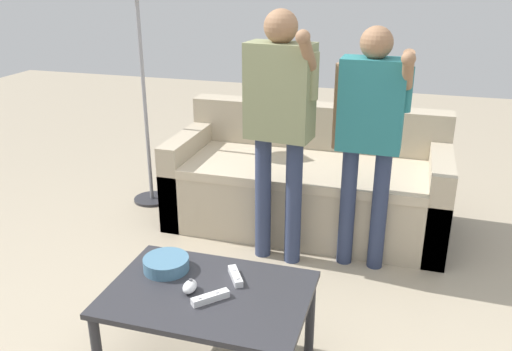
{
  "coord_description": "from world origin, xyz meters",
  "views": [
    {
      "loc": [
        0.54,
        -1.98,
        1.72
      ],
      "look_at": [
        -0.15,
        0.36,
        0.76
      ],
      "focal_mm": 37.54,
      "sensor_mm": 36.0,
      "label": 1
    }
  ],
  "objects_px": {
    "snack_bowl": "(166,264)",
    "game_remote_wand_far": "(210,298)",
    "player_right": "(370,124)",
    "game_remote_nunchuk": "(190,287)",
    "coffee_table": "(208,302)",
    "game_remote_wand_near": "(235,276)",
    "couch": "(308,184)",
    "player_center": "(279,111)"
  },
  "relations": [
    {
      "from": "game_remote_wand_far",
      "to": "game_remote_wand_near",
      "type": "bearing_deg",
      "value": 75.83
    },
    {
      "from": "coffee_table",
      "to": "game_remote_wand_near",
      "type": "distance_m",
      "value": 0.16
    },
    {
      "from": "game_remote_nunchuk",
      "to": "couch",
      "type": "bearing_deg",
      "value": 83.67
    },
    {
      "from": "player_center",
      "to": "player_right",
      "type": "bearing_deg",
      "value": 7.51
    },
    {
      "from": "coffee_table",
      "to": "snack_bowl",
      "type": "distance_m",
      "value": 0.28
    },
    {
      "from": "snack_bowl",
      "to": "game_remote_wand_far",
      "type": "distance_m",
      "value": 0.33
    },
    {
      "from": "snack_bowl",
      "to": "game_remote_wand_near",
      "type": "relative_size",
      "value": 1.43
    },
    {
      "from": "coffee_table",
      "to": "game_remote_wand_near",
      "type": "bearing_deg",
      "value": 56.97
    },
    {
      "from": "game_remote_wand_near",
      "to": "game_remote_wand_far",
      "type": "xyz_separation_m",
      "value": [
        -0.05,
        -0.19,
        -0.0
      ]
    },
    {
      "from": "coffee_table",
      "to": "player_right",
      "type": "xyz_separation_m",
      "value": [
        0.54,
        1.14,
        0.53
      ]
    },
    {
      "from": "coffee_table",
      "to": "snack_bowl",
      "type": "height_order",
      "value": "snack_bowl"
    },
    {
      "from": "snack_bowl",
      "to": "player_center",
      "type": "height_order",
      "value": "player_center"
    },
    {
      "from": "coffee_table",
      "to": "player_center",
      "type": "bearing_deg",
      "value": 88.16
    },
    {
      "from": "game_remote_wand_near",
      "to": "game_remote_wand_far",
      "type": "relative_size",
      "value": 1.02
    },
    {
      "from": "game_remote_wand_far",
      "to": "coffee_table",
      "type": "bearing_deg",
      "value": 119.52
    },
    {
      "from": "snack_bowl",
      "to": "game_remote_wand_near",
      "type": "height_order",
      "value": "snack_bowl"
    },
    {
      "from": "game_remote_nunchuk",
      "to": "game_remote_wand_near",
      "type": "xyz_separation_m",
      "value": [
        0.16,
        0.15,
        -0.01
      ]
    },
    {
      "from": "snack_bowl",
      "to": "game_remote_nunchuk",
      "type": "relative_size",
      "value": 2.37
    },
    {
      "from": "player_right",
      "to": "game_remote_wand_far",
      "type": "xyz_separation_m",
      "value": [
        -0.51,
        -1.21,
        -0.46
      ]
    },
    {
      "from": "snack_bowl",
      "to": "player_right",
      "type": "distance_m",
      "value": 1.37
    },
    {
      "from": "couch",
      "to": "game_remote_wand_near",
      "type": "height_order",
      "value": "couch"
    },
    {
      "from": "coffee_table",
      "to": "game_remote_nunchuk",
      "type": "xyz_separation_m",
      "value": [
        -0.07,
        -0.02,
        0.08
      ]
    },
    {
      "from": "coffee_table",
      "to": "game_remote_nunchuk",
      "type": "distance_m",
      "value": 0.11
    },
    {
      "from": "player_center",
      "to": "game_remote_wand_near",
      "type": "distance_m",
      "value": 1.08
    },
    {
      "from": "game_remote_nunchuk",
      "to": "game_remote_wand_far",
      "type": "relative_size",
      "value": 0.61
    },
    {
      "from": "snack_bowl",
      "to": "game_remote_wand_near",
      "type": "xyz_separation_m",
      "value": [
        0.33,
        0.01,
        -0.01
      ]
    },
    {
      "from": "coffee_table",
      "to": "game_remote_wand_far",
      "type": "bearing_deg",
      "value": -60.48
    },
    {
      "from": "game_remote_wand_far",
      "to": "couch",
      "type": "bearing_deg",
      "value": 87.44
    },
    {
      "from": "player_right",
      "to": "game_remote_wand_far",
      "type": "bearing_deg",
      "value": -112.8
    },
    {
      "from": "couch",
      "to": "coffee_table",
      "type": "bearing_deg",
      "value": -93.86
    },
    {
      "from": "game_remote_nunchuk",
      "to": "player_right",
      "type": "height_order",
      "value": "player_right"
    },
    {
      "from": "couch",
      "to": "player_right",
      "type": "height_order",
      "value": "player_right"
    },
    {
      "from": "player_center",
      "to": "player_right",
      "type": "xyz_separation_m",
      "value": [
        0.51,
        0.07,
        -0.05
      ]
    },
    {
      "from": "couch",
      "to": "player_center",
      "type": "relative_size",
      "value": 1.24
    },
    {
      "from": "couch",
      "to": "player_right",
      "type": "bearing_deg",
      "value": -48.83
    },
    {
      "from": "game_remote_nunchuk",
      "to": "player_right",
      "type": "bearing_deg",
      "value": 62.2
    },
    {
      "from": "game_remote_wand_near",
      "to": "game_remote_nunchuk",
      "type": "bearing_deg",
      "value": -136.51
    },
    {
      "from": "game_remote_nunchuk",
      "to": "player_right",
      "type": "xyz_separation_m",
      "value": [
        0.62,
        1.17,
        0.45
      ]
    },
    {
      "from": "game_remote_nunchuk",
      "to": "player_center",
      "type": "relative_size",
      "value": 0.06
    },
    {
      "from": "game_remote_nunchuk",
      "to": "player_center",
      "type": "bearing_deg",
      "value": 84.38
    },
    {
      "from": "couch",
      "to": "game_remote_wand_far",
      "type": "bearing_deg",
      "value": -92.56
    },
    {
      "from": "game_remote_wand_near",
      "to": "game_remote_wand_far",
      "type": "distance_m",
      "value": 0.19
    }
  ]
}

